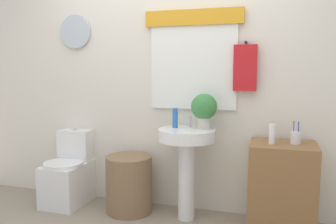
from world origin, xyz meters
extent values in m
cube|color=silver|center=(0.00, 1.15, 1.30)|extent=(4.40, 0.10, 2.60)
cube|color=white|center=(0.24, 1.08, 1.36)|extent=(0.80, 0.03, 0.77)
cube|color=gold|center=(0.24, 1.07, 1.80)|extent=(0.90, 0.04, 0.14)
cylinder|color=silver|center=(-0.98, 1.08, 1.71)|extent=(0.33, 0.03, 0.33)
cylinder|color=black|center=(0.71, 1.07, 1.57)|extent=(0.02, 0.06, 0.02)
cube|color=red|center=(0.71, 1.05, 1.35)|extent=(0.20, 0.05, 0.40)
cube|color=white|center=(-0.98, 0.85, 0.20)|extent=(0.36, 0.50, 0.41)
cylinder|color=white|center=(-0.98, 0.79, 0.42)|extent=(0.38, 0.38, 0.03)
cube|color=white|center=(-0.98, 1.02, 0.56)|extent=(0.34, 0.18, 0.31)
cylinder|color=silver|center=(-0.98, 1.02, 0.73)|extent=(0.04, 0.04, 0.02)
cylinder|color=#846647|center=(-0.32, 0.85, 0.27)|extent=(0.43, 0.43, 0.53)
cylinder|color=white|center=(0.24, 0.85, 0.36)|extent=(0.15, 0.15, 0.72)
cylinder|color=white|center=(0.24, 0.85, 0.77)|extent=(0.50, 0.50, 0.10)
cylinder|color=silver|center=(0.24, 0.97, 0.87)|extent=(0.03, 0.03, 0.10)
cube|color=olive|center=(1.04, 0.85, 0.37)|extent=(0.52, 0.44, 0.74)
cylinder|color=#2D6BB7|center=(0.12, 0.90, 0.90)|extent=(0.05, 0.05, 0.18)
cylinder|color=beige|center=(0.38, 0.91, 0.87)|extent=(0.11, 0.11, 0.11)
sphere|color=#3D8442|center=(0.38, 0.91, 1.01)|extent=(0.23, 0.23, 0.23)
cylinder|color=white|center=(0.95, 0.81, 0.82)|extent=(0.05, 0.05, 0.16)
cylinder|color=silver|center=(1.13, 0.87, 0.79)|extent=(0.08, 0.08, 0.10)
cylinder|color=blue|center=(1.15, 0.87, 0.83)|extent=(0.01, 0.04, 0.18)
cylinder|color=purple|center=(1.12, 0.87, 0.83)|extent=(0.01, 0.03, 0.18)
camera|label=1|loc=(0.96, -2.05, 1.33)|focal=37.02mm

